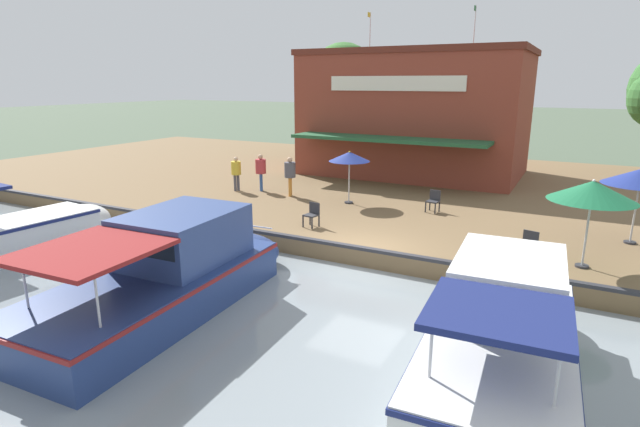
{
  "coord_description": "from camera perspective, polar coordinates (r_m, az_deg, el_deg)",
  "views": [
    {
      "loc": [
        13.22,
        5.62,
        5.55
      ],
      "look_at": [
        -1.0,
        -1.85,
        1.3
      ],
      "focal_mm": 28.0,
      "sensor_mm": 36.0,
      "label": 1
    }
  ],
  "objects": [
    {
      "name": "person_at_quay_edge",
      "position": [
        23.57,
        -9.56,
        4.93
      ],
      "size": [
        0.45,
        0.45,
        1.59
      ],
      "color": "#4C4C56",
      "rests_on": "quay_deck"
    },
    {
      "name": "patio_umbrella_near_quay_edge",
      "position": [
        20.68,
        3.38,
        6.49
      ],
      "size": [
        1.7,
        1.7,
        2.21
      ],
      "color": "#B7B7B7",
      "rests_on": "quay_deck"
    },
    {
      "name": "cafe_chair_far_corner_seat",
      "position": [
        17.51,
        -0.89,
        0.01
      ],
      "size": [
        0.51,
        0.51,
        0.85
      ],
      "color": "#2D2D33",
      "rests_on": "quay_deck"
    },
    {
      "name": "quay_deck",
      "position": [
        25.41,
        14.35,
        2.43
      ],
      "size": [
        22.0,
        56.0,
        0.6
      ],
      "primitive_type": "cube",
      "color": "brown",
      "rests_on": "ground"
    },
    {
      "name": "tree_upstream_bank",
      "position": [
        34.65,
        2.25,
        15.11
      ],
      "size": [
        4.73,
        4.51,
        7.51
      ],
      "color": "brown",
      "rests_on": "quay_deck"
    },
    {
      "name": "ground_plane",
      "position": [
        15.4,
        4.41,
        -6.35
      ],
      "size": [
        220.0,
        220.0,
        0.0
      ],
      "primitive_type": "plane",
      "color": "#4C5B47"
    },
    {
      "name": "cafe_chair_under_first_umbrella",
      "position": [
        20.01,
        12.85,
        1.53
      ],
      "size": [
        0.5,
        0.5,
        0.85
      ],
      "color": "#2D2D33",
      "rests_on": "quay_deck"
    },
    {
      "name": "motorboat_mid_row",
      "position": [
        13.34,
        -16.11,
        -6.24
      ],
      "size": [
        8.3,
        3.28,
        2.28
      ],
      "color": "navy",
      "rests_on": "river_water"
    },
    {
      "name": "motorboat_far_downstream",
      "position": [
        10.41,
        20.13,
        -12.52
      ],
      "size": [
        6.86,
        2.81,
        2.26
      ],
      "color": "white",
      "rests_on": "river_water"
    },
    {
      "name": "quay_edge_fender",
      "position": [
        15.27,
        4.6,
        -3.96
      ],
      "size": [
        0.2,
        50.4,
        0.1
      ],
      "primitive_type": "cube",
      "color": "#2D2D33",
      "rests_on": "quay_deck"
    },
    {
      "name": "patio_umbrella_back_row",
      "position": [
        15.09,
        28.7,
        2.29
      ],
      "size": [
        2.25,
        2.25,
        2.46
      ],
      "color": "#B7B7B7",
      "rests_on": "quay_deck"
    },
    {
      "name": "person_near_entrance",
      "position": [
        22.18,
        -3.45,
        4.8
      ],
      "size": [
        0.49,
        0.49,
        1.75
      ],
      "color": "orange",
      "rests_on": "quay_deck"
    },
    {
      "name": "motorboat_outer_channel",
      "position": [
        19.13,
        -30.27,
        -1.83
      ],
      "size": [
        6.1,
        2.46,
        2.44
      ],
      "color": "white",
      "rests_on": "river_water"
    },
    {
      "name": "person_mid_patio",
      "position": [
        23.36,
        -6.79,
        5.18
      ],
      "size": [
        0.48,
        0.48,
        1.71
      ],
      "color": "#2D5193",
      "rests_on": "quay_deck"
    },
    {
      "name": "cafe_chair_beside_entrance",
      "position": [
        15.39,
        22.72,
        -3.27
      ],
      "size": [
        0.54,
        0.54,
        0.85
      ],
      "color": "#2D2D33",
      "rests_on": "quay_deck"
    },
    {
      "name": "waterfront_restaurant",
      "position": [
        28.32,
        10.87,
        11.22
      ],
      "size": [
        8.94,
        11.48,
        8.63
      ],
      "color": "brown",
      "rests_on": "quay_deck"
    }
  ]
}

